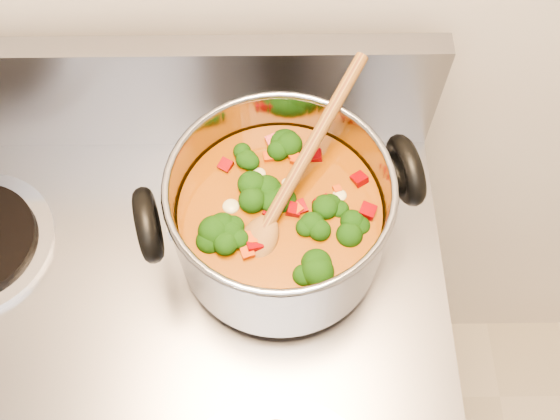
{
  "coord_description": "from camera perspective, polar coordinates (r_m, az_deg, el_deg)",
  "views": [
    {
      "loc": [
        0.2,
        0.99,
        1.57
      ],
      "look_at": [
        0.21,
        1.3,
        1.01
      ],
      "focal_mm": 40.0,
      "sensor_mm": 36.0,
      "label": 1
    }
  ],
  "objects": [
    {
      "name": "wooden_spoon",
      "position": [
        0.63,
        0.42,
        1.48
      ],
      "size": [
        0.15,
        0.22,
        0.1
      ],
      "rotation": [
        0.0,
        0.0,
        1.01
      ],
      "color": "olive",
      "rests_on": "stockpot"
    },
    {
      "name": "cooktop_crumbs",
      "position": [
        0.68,
        2.36,
        -10.75
      ],
      "size": [
        0.02,
        0.34,
        0.01
      ],
      "color": "black",
      "rests_on": "electric_range"
    },
    {
      "name": "stockpot",
      "position": [
        0.65,
        0.03,
        -0.63
      ],
      "size": [
        0.29,
        0.23,
        0.14
      ],
      "rotation": [
        0.0,
        0.0,
        0.23
      ],
      "color": "#9D9EA5",
      "rests_on": "electric_range"
    }
  ]
}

